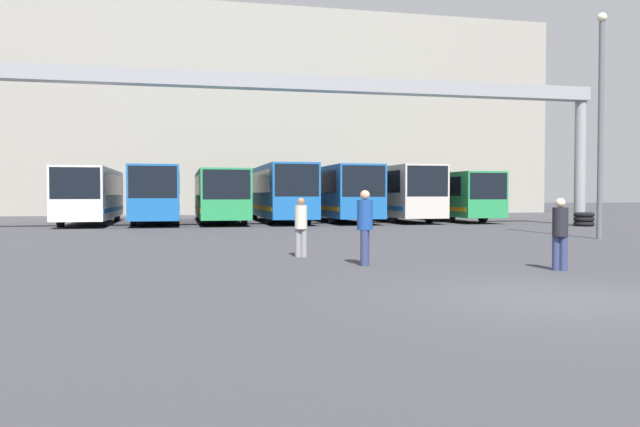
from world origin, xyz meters
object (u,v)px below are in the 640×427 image
tire_stack (584,219)px  pedestrian_far_center (365,226)px  bus_slot_2 (219,193)px  bus_slot_6 (443,194)px  bus_slot_4 (337,191)px  bus_slot_1 (157,192)px  lamp_post (601,117)px  pedestrian_near_right (301,226)px  bus_slot_3 (279,190)px  pedestrian_mid_right (560,232)px  bus_slot_0 (91,193)px  bus_slot_5 (394,190)px

tire_stack → pedestrian_far_center: bearing=-138.1°
bus_slot_2 → bus_slot_6: size_ratio=0.97×
bus_slot_4 → pedestrian_far_center: size_ratio=6.56×
bus_slot_1 → tire_stack: bus_slot_1 is taller
lamp_post → pedestrian_far_center: bearing=-149.8°
pedestrian_near_right → lamp_post: (12.26, 4.24, 3.74)m
bus_slot_3 → pedestrian_far_center: bearing=-94.0°
pedestrian_mid_right → bus_slot_6: bearing=108.9°
bus_slot_0 → bus_slot_2: 7.17m
bus_slot_2 → tire_stack: (18.39, -8.58, -1.38)m
bus_slot_6 → lamp_post: lamp_post is taller
lamp_post → bus_slot_4: bearing=109.5°
bus_slot_2 → pedestrian_mid_right: bus_slot_2 is taller
pedestrian_mid_right → pedestrian_near_right: bearing=177.6°
bus_slot_3 → lamp_post: size_ratio=1.43×
bus_slot_0 → lamp_post: 26.28m
bus_slot_2 → pedestrian_mid_right: size_ratio=7.42×
pedestrian_mid_right → pedestrian_far_center: bearing=-168.4°
pedestrian_mid_right → lamp_post: size_ratio=0.19×
tire_stack → pedestrian_mid_right: bearing=-127.0°
pedestrian_far_center → pedestrian_near_right: size_ratio=1.12×
bus_slot_6 → bus_slot_3: bearing=-179.8°
bus_slot_0 → bus_slot_4: 14.33m
bus_slot_4 → pedestrian_far_center: (-5.22, -23.26, -0.96)m
lamp_post → tire_stack: bearing=57.4°
bus_slot_2 → bus_slot_4: size_ratio=1.02×
bus_slot_3 → bus_slot_5: size_ratio=1.10×
tire_stack → lamp_post: bearing=-122.6°
bus_slot_4 → bus_slot_2: bearing=179.3°
bus_slot_0 → pedestrian_mid_right: (13.00, -24.87, -0.92)m
pedestrian_near_right → lamp_post: 13.50m
bus_slot_6 → pedestrian_far_center: size_ratio=6.84×
bus_slot_1 → bus_slot_4: (10.75, 0.18, 0.07)m
bus_slot_5 → tire_stack: 11.27m
bus_slot_0 → tire_stack: size_ratio=10.67×
bus_slot_1 → bus_slot_3: bus_slot_3 is taller
pedestrian_near_right → pedestrian_mid_right: size_ratio=0.99×
pedestrian_far_center → lamp_post: lamp_post is taller
pedestrian_mid_right → tire_stack: size_ratio=1.53×
bus_slot_4 → bus_slot_5: (3.58, -0.36, 0.01)m
bus_slot_6 → pedestrian_near_right: (-13.47, -21.23, -0.87)m
bus_slot_2 → pedestrian_near_right: bus_slot_2 is taller
bus_slot_3 → tire_stack: bus_slot_3 is taller
pedestrian_mid_right → bus_slot_1: bearing=148.0°
pedestrian_near_right → tire_stack: pedestrian_near_right is taller
bus_slot_4 → bus_slot_5: bus_slot_5 is taller
tire_stack → lamp_post: lamp_post is taller
bus_slot_2 → bus_slot_5: bearing=-2.4°
bus_slot_2 → pedestrian_far_center: bus_slot_2 is taller
bus_slot_3 → pedestrian_far_center: 23.54m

